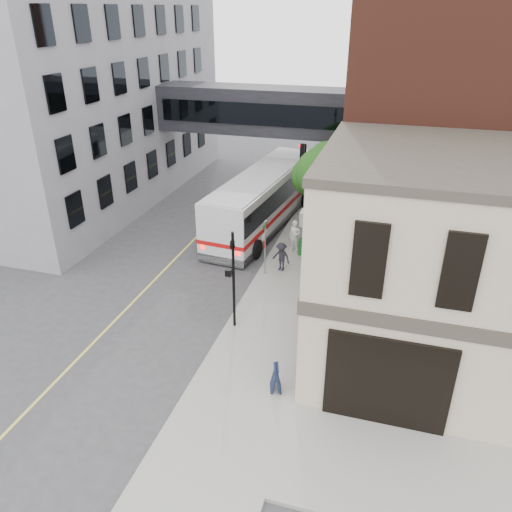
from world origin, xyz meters
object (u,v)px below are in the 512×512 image
Objects in this scene: pedestrian_b at (322,234)px; pedestrian_c at (281,257)px; pedestrian_a at (295,236)px; sandwich_board at (276,378)px; bus at (264,197)px; newspaper_box at (303,247)px.

pedestrian_b reaches higher than pedestrian_c.
pedestrian_b is (1.43, 0.73, 0.03)m from pedestrian_a.
pedestrian_b is at bearing 36.84° from pedestrian_a.
sandwich_board is at bearing -59.21° from pedestrian_c.
pedestrian_a is at bearing 104.19° from pedestrian_c.
pedestrian_c is at bearing -66.28° from bus.
pedestrian_c reaches higher than newspaper_box.
sandwich_board is at bearing -71.07° from pedestrian_a.
newspaper_box is at bearing 79.44° from sandwich_board.
bus reaches higher than newspaper_box.
newspaper_box is (-0.87, -1.03, -0.48)m from pedestrian_b.
pedestrian_c is at bearing -112.18° from newspaper_box.
pedestrian_c is at bearing -84.20° from pedestrian_a.
newspaper_box is at bearing -18.48° from pedestrian_a.
bus reaches higher than pedestrian_a.
pedestrian_b reaches higher than sandwich_board.
pedestrian_c is (2.66, -6.06, -1.00)m from bus.
pedestrian_a is 1.75× the size of sandwich_board.
bus is at bearing 118.36° from pedestrian_b.
pedestrian_a is 1.95× the size of newspaper_box.
pedestrian_a is 1.16× the size of pedestrian_c.
pedestrian_a is 11.77m from sandwich_board.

